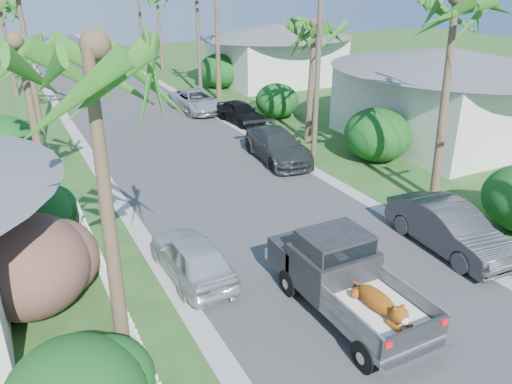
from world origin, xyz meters
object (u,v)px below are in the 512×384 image
parked_car_rn (449,228)px  house_right_far (275,56)px  utility_pole_b (318,60)px  utility_pole_c (198,30)px  house_right_near (444,99)px  parked_car_rd (196,101)px  palm_r_b (313,24)px  pickup_truck (339,274)px  utility_pole_d (140,16)px  palm_l_b (19,42)px  parked_car_ln (192,257)px  palm_l_a (86,49)px  parked_car_rm (277,146)px  parked_car_rf (240,112)px

parked_car_rn → house_right_far: house_right_far is taller
utility_pole_b → utility_pole_c: 15.00m
utility_pole_b → house_right_near: bearing=-7.7°
parked_car_rd → palm_r_b: bearing=-73.2°
pickup_truck → utility_pole_b: (6.29, 10.62, 3.59)m
parked_car_rn → utility_pole_d: (1.35, 39.76, 3.86)m
palm_r_b → palm_l_b: bearing=-167.4°
parked_car_rd → parked_car_rn: bearing=-90.4°
parked_car_ln → house_right_far: 29.63m
palm_r_b → utility_pole_b: bearing=-116.6°
parked_car_ln → house_right_far: size_ratio=0.43×
parked_car_ln → house_right_near: bearing=-159.7°
utility_pole_c → palm_l_a: bearing=-115.3°
utility_pole_c → parked_car_rd: bearing=-114.9°
house_right_near → parked_car_rd: bearing=128.8°
utility_pole_c → palm_r_b: bearing=-85.6°
pickup_truck → house_right_near: size_ratio=0.57×
palm_l_b → utility_pole_c: 20.30m
palm_r_b → utility_pole_d: (-1.00, 28.00, -1.35)m
palm_l_b → utility_pole_b: bearing=4.6°
palm_l_a → utility_pole_c: size_ratio=0.91×
parked_car_rd → utility_pole_d: size_ratio=0.54×
pickup_truck → house_right_near: (13.69, 9.62, 1.21)m
palm_l_a → house_right_far: palm_l_a is taller
parked_car_rn → utility_pole_c: bearing=90.5°
parked_car_rn → parked_car_rd: parked_car_rn is taller
house_right_far → utility_pole_d: utility_pole_d is taller
parked_car_rm → palm_l_b: bearing=-167.8°
parked_car_rn → parked_car_rf: (0.64, 16.59, -0.09)m
palm_l_a → house_right_near: 21.72m
parked_car_ln → utility_pole_d: bearing=-104.9°
utility_pole_c → house_right_far: bearing=15.1°
parked_car_rn → house_right_far: (8.75, 26.76, 1.38)m
parked_car_rm → house_right_near: 9.59m
palm_l_b → utility_pole_c: bearing=52.2°
utility_pole_b → parked_car_rd: bearing=100.6°
parked_car_rm → parked_car_ln: parked_car_rm is taller
house_right_near → house_right_far: bearing=90.0°
palm_l_b → utility_pole_d: (12.40, 31.00, -1.55)m
parked_car_rf → utility_pole_d: size_ratio=0.43×
palm_r_b → house_right_near: palm_r_b is taller
pickup_truck → palm_l_b: palm_l_b is taller
utility_pole_c → utility_pole_d: bearing=90.0°
parked_car_rf → parked_car_rd: size_ratio=0.79×
house_right_far → parked_car_rd: bearing=-146.2°
palm_l_b → parked_car_rf: bearing=33.8°
utility_pole_b → utility_pole_d: (0.00, 30.00, 0.00)m
parked_car_ln → utility_pole_c: size_ratio=0.43×
parked_car_rd → house_right_near: (9.40, -11.70, 1.54)m
parked_car_rd → utility_pole_b: bearing=-81.6°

